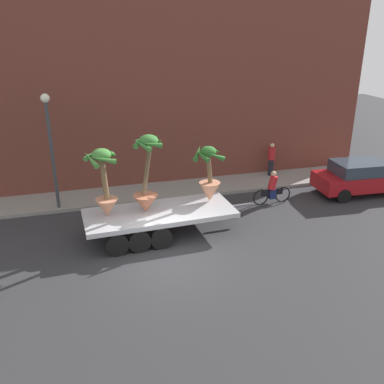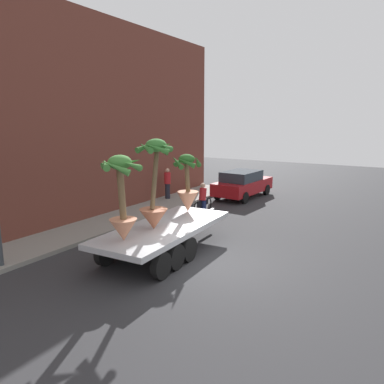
% 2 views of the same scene
% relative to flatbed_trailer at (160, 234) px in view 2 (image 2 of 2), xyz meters
% --- Properties ---
extents(ground_plane, '(60.00, 60.00, 0.00)m').
position_rel_flatbed_trailer_xyz_m(ground_plane, '(0.22, -1.89, -0.76)').
color(ground_plane, '#2D2D30').
extents(sidewalk, '(24.00, 2.20, 0.15)m').
position_rel_flatbed_trailer_xyz_m(sidewalk, '(0.22, 4.21, -0.68)').
color(sidewalk, gray).
rests_on(sidewalk, ground).
extents(building_facade, '(24.00, 1.20, 9.09)m').
position_rel_flatbed_trailer_xyz_m(building_facade, '(0.22, 5.91, 3.79)').
color(building_facade, brown).
rests_on(building_facade, ground).
extents(flatbed_trailer, '(6.64, 2.50, 0.98)m').
position_rel_flatbed_trailer_xyz_m(flatbed_trailer, '(0.00, 0.00, 0.00)').
color(flatbed_trailer, '#B7BABF').
rests_on(flatbed_trailer, ground).
extents(potted_palm_rear, '(1.18, 1.18, 2.92)m').
position_rel_flatbed_trailer_xyz_m(potted_palm_rear, '(-0.17, 0.08, 1.47)').
color(potted_palm_rear, '#B26647').
rests_on(potted_palm_rear, flatbed_trailer).
extents(potted_palm_middle, '(1.21, 1.24, 2.54)m').
position_rel_flatbed_trailer_xyz_m(potted_palm_middle, '(-1.67, 0.12, 1.46)').
color(potted_palm_middle, tan).
rests_on(potted_palm_middle, flatbed_trailer).
extents(potted_palm_front, '(1.25, 1.26, 2.24)m').
position_rel_flatbed_trailer_xyz_m(potted_palm_front, '(2.31, 0.39, 1.20)').
color(potted_palm_front, tan).
rests_on(potted_palm_front, flatbed_trailer).
extents(cyclist, '(1.84, 0.35, 1.54)m').
position_rel_flatbed_trailer_xyz_m(cyclist, '(5.70, 1.65, -0.09)').
color(cyclist, black).
rests_on(cyclist, ground).
extents(parked_car, '(4.56, 2.14, 1.58)m').
position_rel_flatbed_trailer_xyz_m(parked_car, '(10.26, 1.57, 0.07)').
color(parked_car, maroon).
rests_on(parked_car, ground).
extents(pedestrian_near_gate, '(0.36, 0.36, 1.71)m').
position_rel_flatbed_trailer_xyz_m(pedestrian_near_gate, '(7.12, 4.74, 0.29)').
color(pedestrian_near_gate, black).
rests_on(pedestrian_near_gate, sidewalk).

